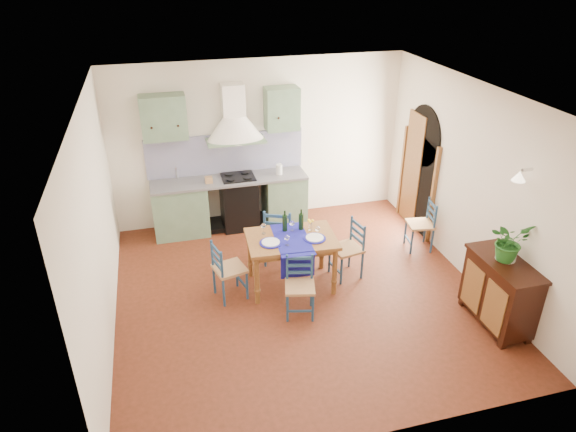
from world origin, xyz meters
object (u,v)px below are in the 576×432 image
object	(u,v)px
dining_table	(292,243)
potted_plant	(509,241)
chair_near	(300,286)
sideboard	(500,290)

from	to	relation	value
dining_table	potted_plant	distance (m)	2.79
chair_near	potted_plant	distance (m)	2.64
dining_table	chair_near	world-z (taller)	dining_table
dining_table	chair_near	bearing A→B (deg)	-95.66
dining_table	sideboard	size ratio (longest dim) A/B	1.21
sideboard	potted_plant	distance (m)	0.68
sideboard	potted_plant	size ratio (longest dim) A/B	2.06
potted_plant	chair_near	bearing A→B (deg)	161.58
chair_near	potted_plant	bearing A→B (deg)	-18.42
dining_table	sideboard	distance (m)	2.76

